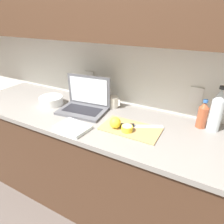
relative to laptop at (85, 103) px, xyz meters
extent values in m
plane|color=#564C47|center=(0.11, -0.06, -0.95)|extent=(12.00, 12.00, 0.00)
cube|color=white|center=(0.11, 0.30, 0.35)|extent=(5.20, 0.06, 2.60)
cube|color=white|center=(-0.13, 0.26, 0.12)|extent=(0.09, 0.01, 0.12)
cube|color=white|center=(0.79, 0.26, 0.12)|extent=(0.09, 0.01, 0.12)
cube|color=#472D1E|center=(0.11, -0.06, -0.52)|extent=(2.21, 0.62, 0.85)
cube|color=gray|center=(0.11, -0.06, -0.08)|extent=(2.28, 0.66, 0.03)
cube|color=#9EA3A8|center=(-0.73, -0.03, -0.14)|extent=(0.47, 0.43, 0.16)
cube|color=#515156|center=(0.01, -0.05, -0.05)|extent=(0.39, 0.29, 0.02)
cube|color=black|center=(0.01, -0.05, -0.04)|extent=(0.31, 0.18, 0.00)
cube|color=#515156|center=(-0.01, 0.07, 0.08)|extent=(0.37, 0.05, 0.25)
cube|color=white|center=(-0.01, 0.07, 0.08)|extent=(0.33, 0.04, 0.21)
cube|color=tan|center=(0.45, -0.11, -0.06)|extent=(0.40, 0.22, 0.01)
cube|color=silver|center=(0.55, -0.03, -0.05)|extent=(0.19, 0.12, 0.00)
cylinder|color=black|center=(0.41, -0.10, -0.04)|extent=(0.11, 0.07, 0.02)
cylinder|color=yellow|center=(0.44, -0.15, -0.04)|extent=(0.07, 0.07, 0.04)
cylinder|color=#F4EAA3|center=(0.44, -0.15, -0.02)|extent=(0.07, 0.07, 0.00)
sphere|color=yellow|center=(0.35, -0.15, -0.02)|extent=(0.08, 0.08, 0.08)
cylinder|color=#A34C2D|center=(0.86, 0.15, 0.01)|extent=(0.07, 0.07, 0.15)
cone|color=#A34C2D|center=(0.86, 0.15, 0.10)|extent=(0.06, 0.06, 0.04)
cylinder|color=#3366B2|center=(0.86, 0.15, 0.13)|extent=(0.03, 0.03, 0.02)
cylinder|color=silver|center=(0.93, 0.15, 0.05)|extent=(0.08, 0.08, 0.22)
cone|color=silver|center=(0.93, 0.15, 0.19)|extent=(0.07, 0.07, 0.07)
cylinder|color=black|center=(0.93, 0.15, 0.23)|extent=(0.04, 0.04, 0.02)
cylinder|color=silver|center=(0.17, 0.15, -0.02)|extent=(0.09, 0.09, 0.09)
cube|color=silver|center=(0.23, 0.15, -0.01)|extent=(0.02, 0.01, 0.05)
cylinder|color=white|center=(-0.32, -0.05, -0.03)|extent=(0.20, 0.20, 0.07)
cube|color=white|center=(0.10, -0.29, -0.05)|extent=(0.24, 0.18, 0.02)
camera|label=1|loc=(0.89, -1.19, 0.64)|focal=32.00mm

